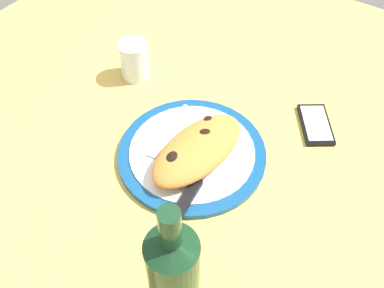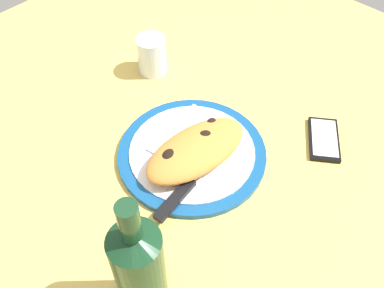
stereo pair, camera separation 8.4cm
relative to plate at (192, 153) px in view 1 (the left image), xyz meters
The scene contains 8 objects.
ground_plane 2.26cm from the plate, ahead, with size 150.00×150.00×3.00cm, color #DBB756.
plate is the anchor object (origin of this frame).
calzone 3.93cm from the plate, 65.82° to the left, with size 24.04×14.10×5.00cm.
fork 6.86cm from the plate, 91.98° to the right, with size 16.21×3.97×0.40cm.
knife 9.74cm from the plate, 35.84° to the left, with size 24.19×4.61×1.20cm.
smartphone 28.01cm from the plate, 141.09° to the left, with size 12.97×11.63×1.16cm.
water_glass 28.61cm from the plate, 117.32° to the right, with size 6.87×6.87×9.18cm.
wine_bottle 32.60cm from the plate, 29.54° to the left, with size 7.24×7.24×28.31cm.
Camera 1 is at (44.97, 30.59, 68.01)cm, focal length 39.74 mm.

